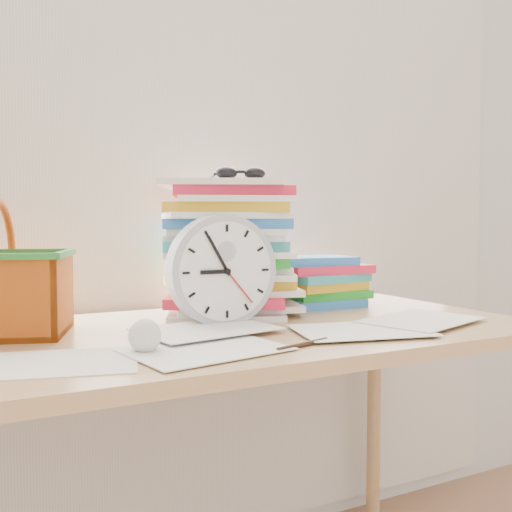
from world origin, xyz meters
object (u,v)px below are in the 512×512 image
book_stack (318,281)px  paper_stack (229,248)px  clock (222,270)px  desk (231,360)px

book_stack → paper_stack: bearing=-174.4°
clock → book_stack: bearing=24.9°
desk → paper_stack: (0.08, 0.18, 0.25)m
paper_stack → clock: paper_stack is taller
desk → clock: size_ratio=5.49×
paper_stack → desk: bearing=-113.3°
desk → book_stack: 0.45m
clock → book_stack: 0.42m
desk → clock: clock is taller
desk → clock: bearing=102.2°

